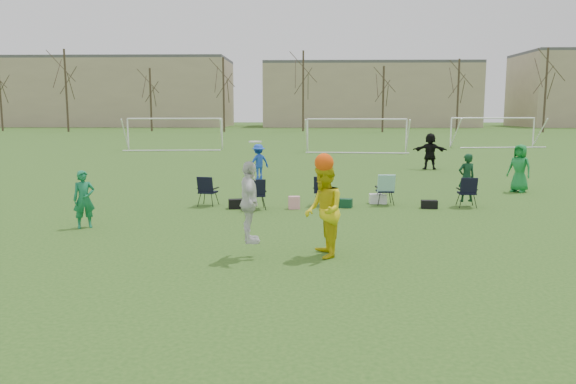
{
  "coord_description": "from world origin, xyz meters",
  "views": [
    {
      "loc": [
        0.06,
        -9.89,
        3.1
      ],
      "look_at": [
        -0.28,
        2.66,
        1.25
      ],
      "focal_mm": 35.0,
      "sensor_mm": 36.0,
      "label": 1
    }
  ],
  "objects_px": {
    "center_contest": "(299,207)",
    "goal_right": "(493,124)",
    "fielder_green_far": "(520,168)",
    "goal_left": "(175,125)",
    "fielder_black": "(430,151)",
    "fielder_blue": "(258,162)",
    "goal_mid": "(357,126)",
    "fielder_green_near": "(84,199)"
  },
  "relations": [
    {
      "from": "center_contest",
      "to": "goal_right",
      "type": "bearing_deg",
      "value": 66.2
    },
    {
      "from": "fielder_blue",
      "to": "goal_left",
      "type": "bearing_deg",
      "value": -101.28
    },
    {
      "from": "center_contest",
      "to": "goal_right",
      "type": "height_order",
      "value": "goal_right"
    },
    {
      "from": "goal_mid",
      "to": "fielder_blue",
      "type": "bearing_deg",
      "value": -105.18
    },
    {
      "from": "center_contest",
      "to": "goal_left",
      "type": "relative_size",
      "value": 0.33
    },
    {
      "from": "center_contest",
      "to": "goal_right",
      "type": "relative_size",
      "value": 0.33
    },
    {
      "from": "goal_left",
      "to": "goal_right",
      "type": "relative_size",
      "value": 1.01
    },
    {
      "from": "fielder_green_near",
      "to": "center_contest",
      "type": "xyz_separation_m",
      "value": [
        5.69,
        -2.84,
        0.32
      ]
    },
    {
      "from": "fielder_green_far",
      "to": "fielder_black",
      "type": "xyz_separation_m",
      "value": [
        -1.56,
        8.11,
        0.05
      ]
    },
    {
      "from": "fielder_green_near",
      "to": "fielder_blue",
      "type": "height_order",
      "value": "fielder_blue"
    },
    {
      "from": "fielder_green_near",
      "to": "fielder_blue",
      "type": "relative_size",
      "value": 0.96
    },
    {
      "from": "goal_right",
      "to": "goal_mid",
      "type": "bearing_deg",
      "value": -161.43
    },
    {
      "from": "fielder_blue",
      "to": "goal_right",
      "type": "distance_m",
      "value": 29.24
    },
    {
      "from": "center_contest",
      "to": "goal_left",
      "type": "distance_m",
      "value": 33.84
    },
    {
      "from": "fielder_green_far",
      "to": "goal_mid",
      "type": "bearing_deg",
      "value": 147.2
    },
    {
      "from": "fielder_green_near",
      "to": "goal_left",
      "type": "xyz_separation_m",
      "value": [
        -4.29,
        29.48,
        1.16
      ]
    },
    {
      "from": "fielder_black",
      "to": "goal_mid",
      "type": "bearing_deg",
      "value": -70.19
    },
    {
      "from": "fielder_green_far",
      "to": "fielder_black",
      "type": "bearing_deg",
      "value": 146.47
    },
    {
      "from": "fielder_green_far",
      "to": "goal_right",
      "type": "distance_m",
      "value": 27.71
    },
    {
      "from": "fielder_green_near",
      "to": "fielder_green_far",
      "type": "bearing_deg",
      "value": -1.62
    },
    {
      "from": "goal_mid",
      "to": "goal_right",
      "type": "relative_size",
      "value": 1.01
    },
    {
      "from": "fielder_blue",
      "to": "goal_left",
      "type": "height_order",
      "value": "goal_left"
    },
    {
      "from": "fielder_green_near",
      "to": "fielder_blue",
      "type": "bearing_deg",
      "value": 42.12
    },
    {
      "from": "fielder_black",
      "to": "goal_right",
      "type": "relative_size",
      "value": 0.26
    },
    {
      "from": "goal_mid",
      "to": "goal_right",
      "type": "height_order",
      "value": "same"
    },
    {
      "from": "goal_mid",
      "to": "goal_left",
      "type": "bearing_deg",
      "value": 175.87
    },
    {
      "from": "fielder_blue",
      "to": "fielder_black",
      "type": "xyz_separation_m",
      "value": [
        8.61,
        4.6,
        0.16
      ]
    },
    {
      "from": "fielder_green_far",
      "to": "goal_left",
      "type": "xyz_separation_m",
      "value": [
        -18.23,
        22.58,
        1.02
      ]
    },
    {
      "from": "fielder_green_far",
      "to": "center_contest",
      "type": "relative_size",
      "value": 0.74
    },
    {
      "from": "fielder_black",
      "to": "goal_left",
      "type": "relative_size",
      "value": 0.26
    },
    {
      "from": "fielder_green_far",
      "to": "goal_right",
      "type": "height_order",
      "value": "goal_right"
    },
    {
      "from": "fielder_black",
      "to": "goal_left",
      "type": "height_order",
      "value": "goal_left"
    },
    {
      "from": "center_contest",
      "to": "fielder_green_far",
      "type": "bearing_deg",
      "value": 49.74
    },
    {
      "from": "goal_left",
      "to": "fielder_green_far",
      "type": "bearing_deg",
      "value": -56.08
    },
    {
      "from": "fielder_green_near",
      "to": "center_contest",
      "type": "distance_m",
      "value": 6.37
    },
    {
      "from": "center_contest",
      "to": "goal_left",
      "type": "bearing_deg",
      "value": 107.16
    },
    {
      "from": "fielder_blue",
      "to": "goal_mid",
      "type": "bearing_deg",
      "value": -143.38
    },
    {
      "from": "center_contest",
      "to": "goal_right",
      "type": "xyz_separation_m",
      "value": [
        16.02,
        36.32,
        0.84
      ]
    },
    {
      "from": "fielder_green_near",
      "to": "fielder_green_far",
      "type": "xyz_separation_m",
      "value": [
        13.94,
        6.91,
        0.14
      ]
    },
    {
      "from": "fielder_green_far",
      "to": "goal_left",
      "type": "bearing_deg",
      "value": 174.49
    },
    {
      "from": "fielder_blue",
      "to": "goal_mid",
      "type": "relative_size",
      "value": 0.21
    },
    {
      "from": "fielder_blue",
      "to": "fielder_green_far",
      "type": "distance_m",
      "value": 10.76
    }
  ]
}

